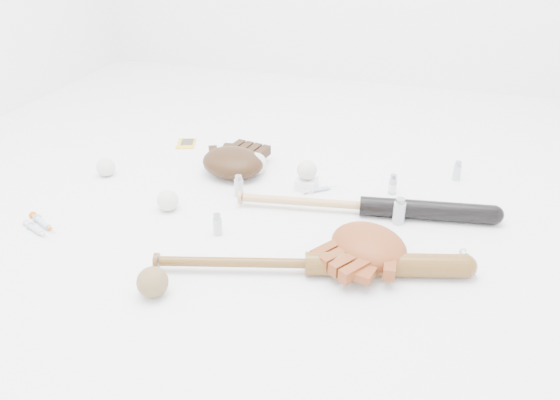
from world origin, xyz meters
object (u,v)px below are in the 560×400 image
(bat_dark, at_px, (363,206))
(bat_wood, at_px, (309,264))
(pedestal, at_px, (307,184))
(glove_dark, at_px, (233,162))

(bat_dark, bearing_deg, bat_wood, -112.96)
(bat_wood, height_order, pedestal, bat_wood)
(bat_dark, distance_m, pedestal, 0.25)
(bat_dark, distance_m, bat_wood, 0.36)
(glove_dark, bearing_deg, pedestal, 4.89)
(pedestal, bearing_deg, bat_wood, -74.66)
(pedestal, bearing_deg, glove_dark, 174.63)
(glove_dark, bearing_deg, bat_wood, -39.94)
(bat_wood, relative_size, pedestal, 13.08)
(bat_dark, distance_m, glove_dark, 0.52)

